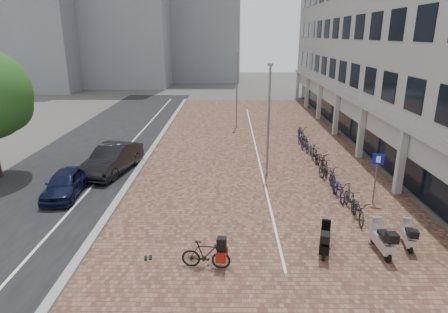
% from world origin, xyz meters
% --- Properties ---
extents(ground, '(140.00, 140.00, 0.00)m').
position_xyz_m(ground, '(0.00, 0.00, 0.00)').
color(ground, '#474442').
rests_on(ground, ground).
extents(plaza_brick, '(14.50, 42.00, 0.04)m').
position_xyz_m(plaza_brick, '(2.00, 12.00, 0.01)').
color(plaza_brick, brown).
rests_on(plaza_brick, ground).
extents(street_asphalt, '(8.00, 50.00, 0.03)m').
position_xyz_m(street_asphalt, '(-9.00, 12.00, 0.01)').
color(street_asphalt, black).
rests_on(street_asphalt, ground).
extents(curb, '(0.35, 42.00, 0.14)m').
position_xyz_m(curb, '(-5.10, 12.00, 0.07)').
color(curb, gray).
rests_on(curb, ground).
extents(lane_line, '(0.12, 44.00, 0.00)m').
position_xyz_m(lane_line, '(-7.00, 12.00, 0.02)').
color(lane_line, white).
rests_on(lane_line, street_asphalt).
extents(parking_line, '(0.10, 30.00, 0.00)m').
position_xyz_m(parking_line, '(2.20, 12.00, 0.04)').
color(parking_line, white).
rests_on(parking_line, plaza_brick).
extents(office_building, '(8.40, 40.00, 15.00)m').
position_xyz_m(office_building, '(12.97, 16.00, 8.44)').
color(office_building, '#9E9E99').
rests_on(office_building, ground).
extents(car_navy, '(1.82, 3.93, 1.30)m').
position_xyz_m(car_navy, '(-7.88, 3.50, 0.65)').
color(car_navy, black).
rests_on(car_navy, ground).
extents(car_dark, '(2.69, 5.18, 1.63)m').
position_xyz_m(car_dark, '(-6.50, 6.99, 0.81)').
color(car_dark, black).
rests_on(car_dark, ground).
extents(hero_bike, '(1.76, 0.68, 1.21)m').
position_xyz_m(hero_bike, '(-0.51, -2.65, 0.54)').
color(hero_bike, black).
rests_on(hero_bike, ground).
extents(shoes, '(0.37, 0.32, 0.08)m').
position_xyz_m(shoes, '(-2.63, -2.19, 0.04)').
color(shoes, black).
rests_on(shoes, ground).
extents(scooter_front, '(0.61, 1.75, 1.19)m').
position_xyz_m(scooter_front, '(5.88, -1.62, 0.60)').
color(scooter_front, '#B3B3B8').
rests_on(scooter_front, ground).
extents(scooter_mid, '(0.91, 1.66, 1.09)m').
position_xyz_m(scooter_mid, '(3.80, -1.61, 0.55)').
color(scooter_mid, black).
rests_on(scooter_mid, ground).
extents(scooter_back, '(0.74, 1.50, 0.99)m').
position_xyz_m(scooter_back, '(7.07, -1.16, 0.49)').
color(scooter_back, '#BABABF').
rests_on(scooter_back, ground).
extents(parking_sign, '(0.50, 0.22, 2.48)m').
position_xyz_m(parking_sign, '(7.18, 2.81, 1.67)').
color(parking_sign, slate).
rests_on(parking_sign, ground).
extents(lamp_near, '(0.12, 0.12, 6.21)m').
position_xyz_m(lamp_near, '(2.44, 6.62, 3.11)').
color(lamp_near, slate).
rests_on(lamp_near, ground).
extents(lamp_far, '(0.12, 0.12, 6.38)m').
position_xyz_m(lamp_far, '(0.92, 18.35, 3.19)').
color(lamp_far, gray).
rests_on(lamp_far, ground).
extents(bike_row, '(1.19, 15.81, 1.05)m').
position_xyz_m(bike_row, '(5.73, 7.90, 0.52)').
color(bike_row, black).
rests_on(bike_row, ground).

